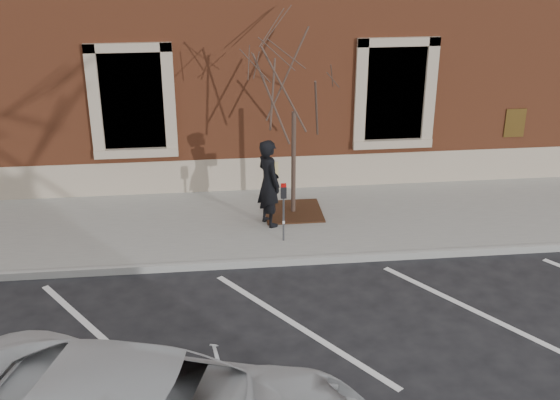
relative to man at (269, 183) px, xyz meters
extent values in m
plane|color=#28282B|center=(0.13, -1.54, -1.09)|extent=(120.00, 120.00, 0.00)
cube|color=#9D9D94|center=(0.13, 0.21, -1.02)|extent=(40.00, 3.50, 0.15)
cube|color=#9E9E99|center=(0.13, -1.59, -1.02)|extent=(40.00, 0.12, 0.15)
cube|color=brown|center=(0.13, 6.21, 2.91)|extent=(40.00, 8.50, 8.00)
cube|color=tan|center=(0.13, 1.99, -0.54)|extent=(40.00, 0.06, 0.80)
cube|color=black|center=(-2.87, 2.11, 1.31)|extent=(1.40, 0.30, 2.20)
cube|color=tan|center=(-2.87, 1.94, 0.11)|extent=(1.90, 0.20, 0.20)
cube|color=black|center=(3.13, 2.11, 1.31)|extent=(1.40, 0.30, 2.20)
cube|color=tan|center=(3.13, 1.94, 0.11)|extent=(1.90, 0.20, 0.20)
imported|color=black|center=(0.00, 0.00, 0.00)|extent=(0.69, 0.81, 1.88)
cylinder|color=#595B60|center=(0.22, -0.83, -0.47)|extent=(0.04, 0.04, 0.94)
cube|color=black|center=(0.22, -0.83, 0.12)|extent=(0.11, 0.08, 0.24)
cube|color=#B30E0B|center=(0.22, -0.83, 0.27)|extent=(0.10, 0.08, 0.06)
cube|color=white|center=(0.22, -0.87, -0.52)|extent=(0.05, 0.00, 0.07)
cube|color=#422015|center=(0.59, 0.54, -0.93)|extent=(1.26, 1.26, 0.03)
cylinder|color=#4D372E|center=(0.59, 0.54, 0.21)|extent=(0.10, 0.10, 2.30)
camera|label=1|loc=(-1.25, -13.54, 5.48)|focal=45.00mm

